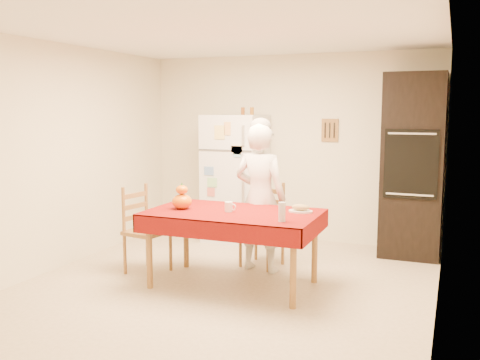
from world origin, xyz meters
The scene contains 17 objects.
floor centered at (0.00, 0.00, 0.00)m, with size 4.50×4.50×0.00m, color tan.
room_shell centered at (0.00, 0.00, 1.62)m, with size 4.02×4.52×2.51m.
refrigerator centered at (-0.65, 1.88, 0.85)m, with size 0.75×0.74×1.70m.
oven_cabinet centered at (1.63, 1.93, 1.10)m, with size 0.70×0.62×2.20m.
dining_table centered at (0.07, 0.09, 0.69)m, with size 1.70×1.00×0.76m.
chair_far centered at (0.11, 0.91, 0.51)m, with size 0.49×0.47×0.95m.
chair_left centered at (-1.03, 0.16, 0.51)m, with size 0.47×0.48×0.95m.
seated_woman centered at (0.14, 0.68, 0.81)m, with size 0.59×0.39×1.63m, color silver.
coffee_mug centered at (0.03, 0.05, 0.81)m, with size 0.08×0.08×0.10m, color white.
pumpkin_lower centered at (-0.47, 0.02, 0.84)m, with size 0.20×0.20×0.15m, color #D44004.
pumpkin_upper centered at (-0.47, 0.02, 0.96)m, with size 0.12×0.12×0.09m, color red.
wine_glass centered at (0.66, -0.19, 0.85)m, with size 0.07×0.07×0.18m, color silver.
bread_plate centered at (0.70, 0.30, 0.77)m, with size 0.24×0.24×0.02m, color silver.
bread_loaf centered at (0.70, 0.30, 0.81)m, with size 0.18×0.10×0.06m, color #9D7B4D.
spice_jar_left centered at (-0.56, 1.93, 1.75)m, with size 0.05×0.05×0.10m, color brown.
spice_jar_mid centered at (-0.43, 1.93, 1.75)m, with size 0.05×0.05×0.10m, color #90531A.
spice_jar_right centered at (-0.43, 1.93, 1.75)m, with size 0.05×0.05×0.10m, color #965D1B.
Camera 1 is at (2.09, -4.75, 1.77)m, focal length 40.00 mm.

